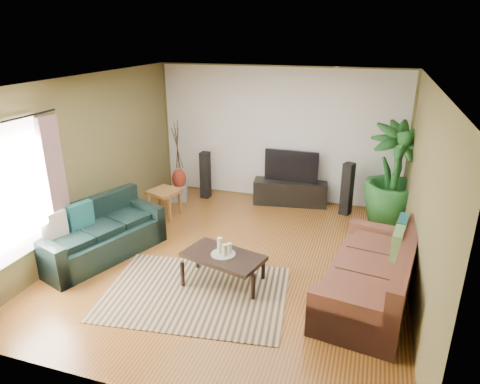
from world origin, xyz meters
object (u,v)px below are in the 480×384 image
at_px(speaker_left, 205,175).
at_px(pedestal, 180,193).
at_px(tv_stand, 290,192).
at_px(side_table, 165,203).
at_px(sofa_right, 370,269).
at_px(potted_plant, 394,174).
at_px(coffee_table, 223,269).
at_px(speaker_right, 347,189).
at_px(sofa_left, 100,231).
at_px(television, 291,166).
at_px(vase, 179,179).

bearing_deg(speaker_left, pedestal, -143.54).
bearing_deg(tv_stand, side_table, -156.15).
bearing_deg(sofa_right, speaker_left, -119.97).
height_order(tv_stand, potted_plant, potted_plant).
xyz_separation_m(coffee_table, speaker_right, (1.42, 2.99, 0.28)).
relative_size(sofa_left, pedestal, 6.13).
distance_m(sofa_right, side_table, 4.08).
bearing_deg(sofa_left, speaker_right, -31.60).
bearing_deg(sofa_right, television, -141.94).
relative_size(coffee_table, speaker_left, 1.11).
xyz_separation_m(coffee_table, tv_stand, (0.30, 3.16, 0.02)).
distance_m(speaker_left, speaker_right, 2.89).
relative_size(speaker_right, potted_plant, 0.55).
bearing_deg(speaker_left, sofa_left, -100.16).
bearing_deg(speaker_left, vase, -143.54).
height_order(television, potted_plant, potted_plant).
relative_size(potted_plant, vase, 4.50).
xyz_separation_m(speaker_right, pedestal, (-3.35, -0.32, -0.35)).
bearing_deg(vase, sofa_right, -32.02).
bearing_deg(television, pedestal, -167.56).
bearing_deg(potted_plant, television, 171.63).
height_order(sofa_right, speaker_right, speaker_right).
bearing_deg(coffee_table, vase, 140.55).
relative_size(sofa_right, coffee_table, 2.04).
relative_size(tv_stand, potted_plant, 0.79).
bearing_deg(coffee_table, sofa_right, 22.19).
bearing_deg(pedestal, sofa_left, -93.52).
height_order(coffee_table, tv_stand, tv_stand).
height_order(vase, side_table, vase).
relative_size(tv_stand, side_table, 2.74).
relative_size(coffee_table, tv_stand, 0.75).
height_order(television, pedestal, television).
bearing_deg(pedestal, speaker_right, 5.43).
bearing_deg(vase, speaker_right, 5.43).
xyz_separation_m(vase, side_table, (0.10, -0.86, -0.20)).
distance_m(tv_stand, side_table, 2.53).
bearing_deg(television, potted_plant, -8.37).
bearing_deg(tv_stand, coffee_table, -104.02).
relative_size(sofa_right, vase, 5.44).
bearing_deg(side_table, sofa_left, -98.70).
height_order(television, side_table, television).
bearing_deg(speaker_right, sofa_left, -121.78).
bearing_deg(side_table, speaker_left, 72.95).
height_order(sofa_left, vase, sofa_left).
height_order(speaker_right, pedestal, speaker_right).
xyz_separation_m(sofa_left, tv_stand, (2.39, 3.01, -0.18)).
xyz_separation_m(speaker_left, pedestal, (-0.46, -0.31, -0.33)).
height_order(sofa_right, speaker_left, speaker_left).
bearing_deg(television, speaker_left, -174.25).
bearing_deg(pedestal, coffee_table, -54.17).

